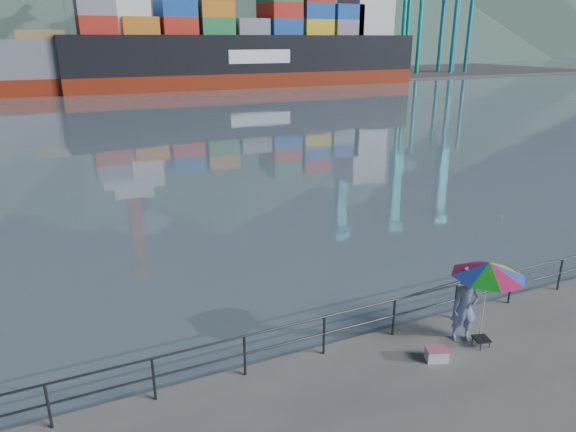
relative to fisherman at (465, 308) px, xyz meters
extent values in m
cube|color=slate|center=(-2.45, 129.19, -0.90)|extent=(500.00, 280.00, 0.00)
cube|color=#514F4C|center=(7.55, 92.19, -0.90)|extent=(200.00, 40.00, 0.40)
cylinder|color=#2D3033|center=(-2.45, 0.89, 0.10)|extent=(22.00, 0.05, 0.05)
cylinder|color=#2D3033|center=(-2.45, 0.89, -0.35)|extent=(22.00, 0.05, 0.05)
cube|color=#2D3033|center=(-2.45, 0.89, -0.40)|extent=(22.00, 0.06, 1.00)
cube|color=#194CA5|center=(7.55, 91.19, 0.40)|extent=(6.00, 2.40, 2.60)
cube|color=#267F3F|center=(14.05, 91.19, 0.40)|extent=(6.00, 2.40, 2.60)
cube|color=yellow|center=(20.55, 91.19, 1.70)|extent=(6.00, 2.40, 5.20)
cube|color=yellow|center=(27.05, 91.19, 3.00)|extent=(6.00, 2.40, 7.80)
cube|color=red|center=(33.55, 91.19, 1.70)|extent=(6.00, 2.40, 5.20)
cube|color=yellow|center=(40.05, 91.19, 3.00)|extent=(6.00, 2.40, 7.80)
cube|color=#194CA5|center=(46.55, 91.19, 1.70)|extent=(6.00, 2.40, 5.20)
cube|color=yellow|center=(53.05, 91.19, 1.70)|extent=(6.00, 2.40, 5.20)
cube|color=red|center=(59.55, 91.19, 3.00)|extent=(6.00, 2.40, 7.80)
cube|color=#267F3F|center=(7.55, 94.19, 3.00)|extent=(6.00, 2.40, 7.80)
cube|color=red|center=(14.05, 94.19, 3.00)|extent=(6.00, 2.40, 7.80)
cube|color=red|center=(20.55, 94.19, 0.40)|extent=(6.00, 2.40, 2.60)
cube|color=gray|center=(27.05, 94.19, 1.70)|extent=(6.00, 2.40, 5.20)
cube|color=orange|center=(33.55, 94.19, 0.40)|extent=(6.00, 2.40, 2.60)
cube|color=orange|center=(40.05, 94.19, 3.00)|extent=(6.00, 2.40, 7.80)
cube|color=yellow|center=(46.55, 94.19, 1.70)|extent=(6.00, 2.40, 5.20)
cube|color=#267F3F|center=(53.05, 94.19, 3.00)|extent=(6.00, 2.40, 7.80)
imported|color=navy|center=(0.00, 0.00, 0.00)|extent=(0.77, 0.64, 1.80)
cylinder|color=white|center=(0.37, -0.24, 0.08)|extent=(0.04, 0.04, 1.97)
cone|color=#C91A50|center=(0.37, -0.24, 1.07)|extent=(2.24, 2.24, 0.36)
cube|color=black|center=(0.22, -0.45, -0.69)|extent=(0.45, 0.45, 0.05)
cube|color=#2D3033|center=(0.22, -0.45, -0.81)|extent=(0.30, 0.30, 0.19)
cube|color=silver|center=(-1.16, -0.45, -0.76)|extent=(0.57, 0.48, 0.28)
cylinder|color=black|center=(0.04, 1.14, -0.90)|extent=(0.26, 1.88, 1.33)
cube|color=silver|center=(1.37, 73.24, 9.60)|extent=(9.00, 7.70, 7.00)
cube|color=maroon|center=(21.40, 72.54, -0.15)|extent=(56.72, 9.45, 2.50)
cube|color=black|center=(21.40, 72.54, 3.90)|extent=(56.72, 9.45, 5.60)
cube|color=silver|center=(42.95, 72.54, 11.70)|extent=(7.00, 7.56, 10.00)
camera|label=1|loc=(-8.61, -8.38, 6.29)|focal=32.00mm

